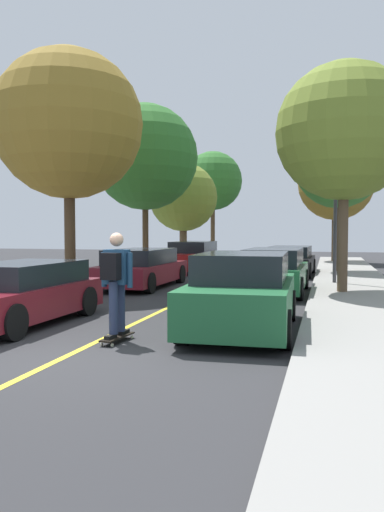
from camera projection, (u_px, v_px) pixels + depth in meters
name	position (u px, v px, depth m)	size (l,w,h in m)	color
ground	(73.00, 353.00, 7.73)	(80.00, 80.00, 0.00)	#2D2D30
center_line	(158.00, 312.00, 11.59)	(0.12, 39.20, 0.01)	gold
parked_car_left_nearest	(19.00, 293.00, 10.13)	(1.92, 4.09, 1.23)	maroon
parked_car_left_near	(142.00, 268.00, 16.80)	(1.94, 4.67, 1.27)	maroon
parked_car_left_far	(193.00, 257.00, 23.21)	(2.07, 4.63, 1.39)	maroon
parked_car_right_nearest	(243.00, 293.00, 9.42)	(1.99, 4.12, 1.46)	#1E5B33
parked_car_right_near	(275.00, 271.00, 15.06)	(1.86, 4.23, 1.35)	#1E5B33
parked_car_right_far	(290.00, 261.00, 21.30)	(2.02, 4.09, 1.23)	black
street_tree_left_nearest	(69.00, 125.00, 15.85)	(4.67, 4.67, 7.41)	#4C3823
street_tree_left_near	(145.00, 157.00, 22.49)	(4.70, 4.70, 7.36)	#4C3823
street_tree_left_far	(183.00, 197.00, 28.48)	(3.85, 3.85, 5.56)	brown
street_tree_left_farthest	(213.00, 181.00, 35.73)	(4.14, 4.14, 7.35)	#4C3823
street_tree_right_nearest	(344.00, 132.00, 14.24)	(3.88, 3.88, 6.47)	brown
street_tree_right_near	(339.00, 165.00, 21.64)	(3.75, 3.75, 6.45)	#4C3823
street_tree_right_far	(336.00, 183.00, 29.08)	(4.33, 4.33, 6.68)	brown
streetlamp	(336.00, 196.00, 16.84)	(0.36, 0.24, 5.02)	#38383D
skateboard	(117.00, 337.00, 8.49)	(0.31, 0.86, 0.10)	black
skateboarder	(116.00, 277.00, 8.41)	(0.59, 0.71, 1.74)	black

